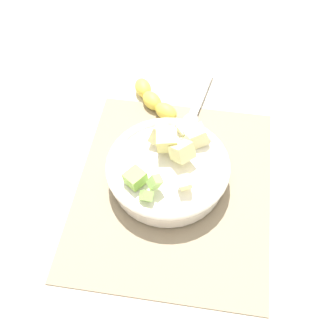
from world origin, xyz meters
TOP-DOWN VIEW (x-y plane):
  - ground_plane at (0.00, 0.00)m, footprint 2.40×2.40m
  - placemat at (0.00, 0.00)m, footprint 0.45×0.38m
  - salad_bowl at (0.02, 0.01)m, footprint 0.24×0.24m
  - serving_spoon at (0.21, -0.02)m, footprint 0.20×0.06m
  - banana_whole at (0.22, 0.08)m, footprint 0.13×0.13m

SIDE VIEW (x-z plane):
  - ground_plane at x=0.00m, z-range 0.00..0.00m
  - placemat at x=0.00m, z-range 0.00..0.01m
  - serving_spoon at x=0.21m, z-range 0.00..0.02m
  - banana_whole at x=0.22m, z-range 0.00..0.04m
  - salad_bowl at x=0.02m, z-range -0.01..0.09m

